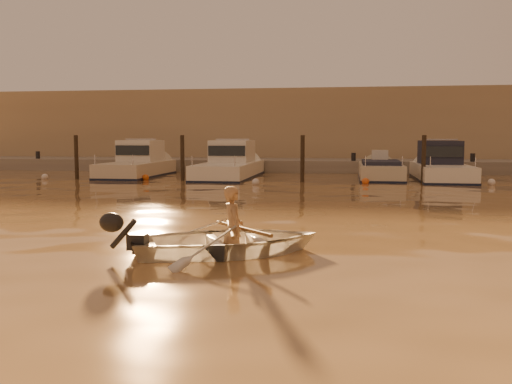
% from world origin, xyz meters
% --- Properties ---
extents(ground_plane, '(160.00, 160.00, 0.00)m').
position_xyz_m(ground_plane, '(0.00, 0.00, 0.00)').
color(ground_plane, brown).
rests_on(ground_plane, ground).
extents(dinghy, '(3.85, 3.40, 0.66)m').
position_xyz_m(dinghy, '(-0.25, -1.24, 0.21)').
color(dinghy, silver).
rests_on(dinghy, ground_plane).
extents(person, '(0.53, 0.62, 1.44)m').
position_xyz_m(person, '(-0.16, -1.20, 0.42)').
color(person, '#A47952').
rests_on(person, dinghy).
extents(outboard_motor, '(0.98, 0.73, 0.70)m').
position_xyz_m(outboard_motor, '(-1.62, -1.86, 0.28)').
color(outboard_motor, black).
rests_on(outboard_motor, dinghy).
extents(oar_port, '(1.29, 1.73, 0.13)m').
position_xyz_m(oar_port, '(-0.02, -1.14, 0.42)').
color(oar_port, brown).
rests_on(oar_port, dinghy).
extents(oar_starboard, '(0.57, 2.05, 0.13)m').
position_xyz_m(oar_starboard, '(-0.21, -1.22, 0.42)').
color(oar_starboard, brown).
rests_on(oar_starboard, dinghy).
extents(moored_boat_1, '(2.19, 6.54, 1.75)m').
position_xyz_m(moored_boat_1, '(-8.47, 16.00, 0.62)').
color(moored_boat_1, beige).
rests_on(moored_boat_1, ground_plane).
extents(moored_boat_2, '(2.29, 7.66, 1.75)m').
position_xyz_m(moored_boat_2, '(-3.84, 16.00, 0.62)').
color(moored_boat_2, white).
rests_on(moored_boat_2, ground_plane).
extents(moored_boat_3, '(1.87, 5.49, 0.95)m').
position_xyz_m(moored_boat_3, '(3.19, 16.00, 0.22)').
color(moored_boat_3, beige).
rests_on(moored_boat_3, ground_plane).
extents(moored_boat_4, '(2.16, 6.68, 1.75)m').
position_xyz_m(moored_boat_4, '(5.85, 16.00, 0.62)').
color(moored_boat_4, white).
rests_on(moored_boat_4, ground_plane).
extents(piling_0, '(0.18, 0.18, 2.20)m').
position_xyz_m(piling_0, '(-10.50, 13.80, 0.90)').
color(piling_0, '#2D2319').
rests_on(piling_0, ground_plane).
extents(piling_1, '(0.18, 0.18, 2.20)m').
position_xyz_m(piling_1, '(-5.50, 13.80, 0.90)').
color(piling_1, '#2D2319').
rests_on(piling_1, ground_plane).
extents(piling_2, '(0.18, 0.18, 2.20)m').
position_xyz_m(piling_2, '(-0.20, 13.80, 0.90)').
color(piling_2, '#2D2319').
rests_on(piling_2, ground_plane).
extents(piling_3, '(0.18, 0.18, 2.20)m').
position_xyz_m(piling_3, '(4.80, 13.80, 0.90)').
color(piling_3, '#2D2319').
rests_on(piling_3, ground_plane).
extents(fender_a, '(0.30, 0.30, 0.30)m').
position_xyz_m(fender_a, '(-11.91, 13.48, 0.10)').
color(fender_a, silver).
rests_on(fender_a, ground_plane).
extents(fender_b, '(0.30, 0.30, 0.30)m').
position_xyz_m(fender_b, '(-7.24, 13.88, 0.10)').
color(fender_b, '#D85E19').
rests_on(fender_b, ground_plane).
extents(fender_c, '(0.30, 0.30, 0.30)m').
position_xyz_m(fender_c, '(-1.96, 12.21, 0.10)').
color(fender_c, silver).
rests_on(fender_c, ground_plane).
extents(fender_d, '(0.30, 0.30, 0.30)m').
position_xyz_m(fender_d, '(2.44, 13.28, 0.10)').
color(fender_d, orange).
rests_on(fender_d, ground_plane).
extents(fender_e, '(0.30, 0.30, 0.30)m').
position_xyz_m(fender_e, '(7.46, 13.63, 0.10)').
color(fender_e, white).
rests_on(fender_e, ground_plane).
extents(quay, '(52.00, 4.00, 1.00)m').
position_xyz_m(quay, '(0.00, 21.50, 0.15)').
color(quay, gray).
rests_on(quay, ground_plane).
extents(waterfront_building, '(46.00, 7.00, 4.80)m').
position_xyz_m(waterfront_building, '(0.00, 27.00, 2.40)').
color(waterfront_building, '#9E8466').
rests_on(waterfront_building, quay).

